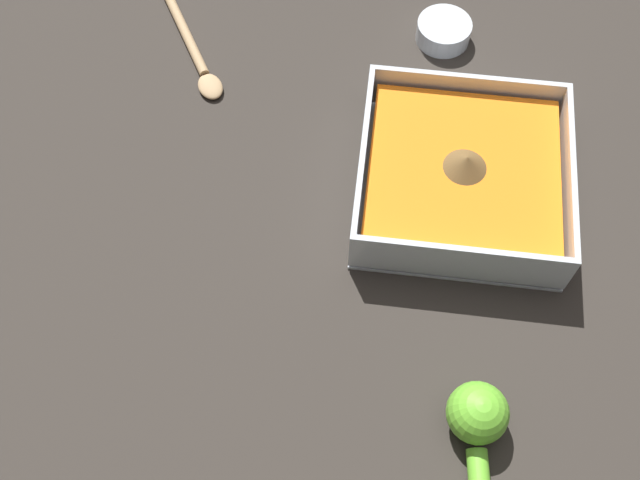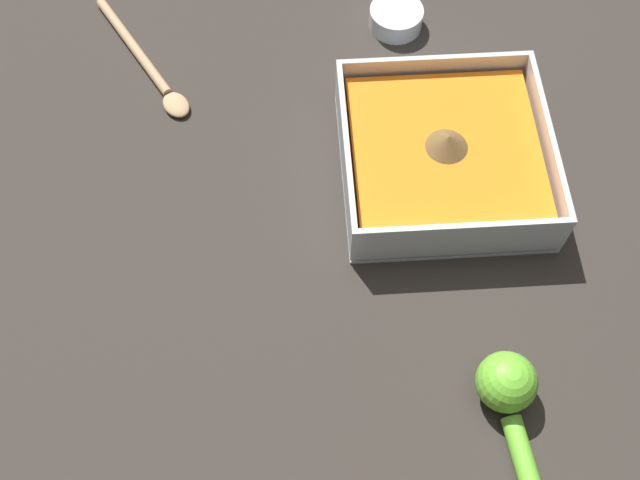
{
  "view_description": "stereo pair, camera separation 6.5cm",
  "coord_description": "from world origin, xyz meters",
  "views": [
    {
      "loc": [
        -0.48,
        0.11,
        0.7
      ],
      "look_at": [
        -0.13,
        0.15,
        0.03
      ],
      "focal_mm": 42.0,
      "sensor_mm": 36.0,
      "label": 1
    },
    {
      "loc": [
        -0.48,
        0.18,
        0.7
      ],
      "look_at": [
        -0.13,
        0.15,
        0.03
      ],
      "focal_mm": 42.0,
      "sensor_mm": 36.0,
      "label": 2
    }
  ],
  "objects": [
    {
      "name": "wooden_spoon",
      "position": [
        0.14,
        0.35,
        0.01
      ],
      "size": [
        0.2,
        0.13,
        0.01
      ],
      "rotation": [
        0.0,
        0.0,
        3.67
      ],
      "color": "tan",
      "rests_on": "ground_plane"
    },
    {
      "name": "square_dish",
      "position": [
        -0.03,
        0.01,
        0.02
      ],
      "size": [
        0.22,
        0.22,
        0.07
      ],
      "color": "silver",
      "rests_on": "ground_plane"
    },
    {
      "name": "spice_bowl",
      "position": [
        0.19,
        0.04,
        0.01
      ],
      "size": [
        0.07,
        0.07,
        0.03
      ],
      "color": "silver",
      "rests_on": "ground_plane"
    },
    {
      "name": "ground_plane",
      "position": [
        0.0,
        0.0,
        0.0
      ],
      "size": [
        4.0,
        4.0,
        0.0
      ],
      "primitive_type": "plane",
      "color": "#332D28"
    },
    {
      "name": "lemon_squeezer",
      "position": [
        -0.31,
        -0.01,
        0.02
      ],
      "size": [
        0.22,
        0.06,
        0.06
      ],
      "rotation": [
        0.0,
        0.0,
        0.11
      ],
      "color": "#6BC633",
      "rests_on": "ground_plane"
    }
  ]
}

